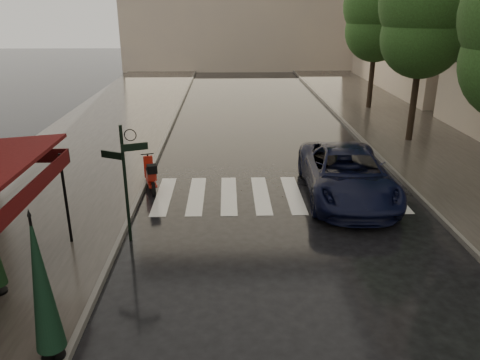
{
  "coord_description": "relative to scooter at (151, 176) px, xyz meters",
  "views": [
    {
      "loc": [
        1.37,
        -8.02,
        5.83
      ],
      "look_at": [
        1.7,
        3.68,
        1.4
      ],
      "focal_mm": 35.0,
      "sensor_mm": 36.0,
      "label": 1
    }
  ],
  "objects": [
    {
      "name": "signpost",
      "position": [
        -0.02,
        -3.55,
        1.33
      ],
      "size": [
        1.17,
        0.29,
        3.1
      ],
      "color": "black",
      "rests_on": "ground"
    },
    {
      "name": "scooter",
      "position": [
        0.0,
        0.0,
        0.0
      ],
      "size": [
        0.71,
        1.61,
        1.08
      ],
      "rotation": [
        0.0,
        0.0,
        0.28
      ],
      "color": "black",
      "rests_on": "ground"
    },
    {
      "name": "sidewalk_near",
      "position": [
        -3.32,
        5.45,
        -0.44
      ],
      "size": [
        6.0,
        60.0,
        0.12
      ],
      "primitive_type": "cube",
      "color": "#38332D",
      "rests_on": "ground"
    },
    {
      "name": "sidewalk_far",
      "position": [
        11.43,
        5.45,
        -0.44
      ],
      "size": [
        5.5,
        60.0,
        0.12
      ],
      "primitive_type": "cube",
      "color": "#38332D",
      "rests_on": "ground"
    },
    {
      "name": "tree_far",
      "position": [
        10.88,
        12.45,
        4.95
      ],
      "size": [
        3.8,
        3.8,
        8.16
      ],
      "color": "black",
      "rests_on": "sidewalk_far"
    },
    {
      "name": "tree_mid",
      "position": [
        10.68,
        5.45,
        5.09
      ],
      "size": [
        3.8,
        3.8,
        8.34
      ],
      "color": "black",
      "rests_on": "sidewalk_far"
    },
    {
      "name": "curb_far",
      "position": [
        8.63,
        5.45,
        -0.43
      ],
      "size": [
        0.12,
        60.0,
        0.16
      ],
      "primitive_type": "cube",
      "color": "#595651",
      "rests_on": "ground"
    },
    {
      "name": "ground",
      "position": [
        1.18,
        -6.55,
        -0.5
      ],
      "size": [
        120.0,
        120.0,
        0.0
      ],
      "primitive_type": "plane",
      "color": "black",
      "rests_on": "ground"
    },
    {
      "name": "parasol_front",
      "position": [
        -0.47,
        -8.05,
        1.1
      ],
      "size": [
        0.49,
        0.49,
        2.76
      ],
      "color": "black",
      "rests_on": "sidewalk_near"
    },
    {
      "name": "curb_near",
      "position": [
        -0.27,
        5.45,
        -0.43
      ],
      "size": [
        0.12,
        60.0,
        0.16
      ],
      "primitive_type": "cube",
      "color": "#595651",
      "rests_on": "ground"
    },
    {
      "name": "crosswalk",
      "position": [
        4.15,
        -0.55,
        -0.5
      ],
      "size": [
        7.85,
        3.2,
        0.01
      ],
      "color": "silver",
      "rests_on": "ground"
    },
    {
      "name": "parked_car",
      "position": [
        6.32,
        -0.75,
        0.27
      ],
      "size": [
        2.82,
        5.69,
        1.55
      ],
      "primitive_type": "imported",
      "rotation": [
        0.0,
        0.0,
        -0.04
      ],
      "color": "black",
      "rests_on": "ground"
    }
  ]
}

